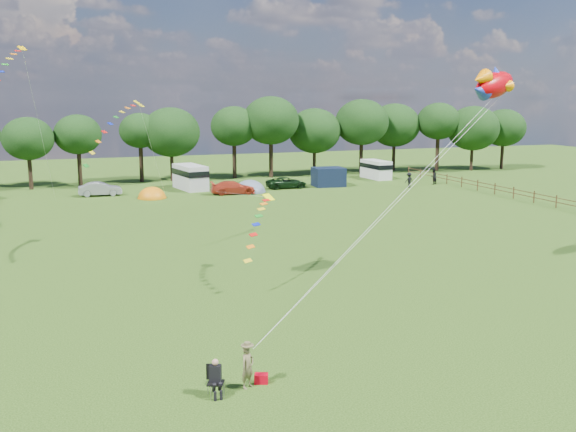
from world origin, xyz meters
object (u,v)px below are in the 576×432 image
object	(u,v)px
car_c	(233,188)
car_d	(286,183)
car_b	(100,189)
tent_orange	(152,198)
campervan_d	(376,169)
walker_a	(433,176)
fish_kite	(492,85)
walker_b	(409,180)
tent_greyblue	(250,192)
camp_chair	(215,373)
campervan_c	(190,176)
kite_flyer	(248,367)

from	to	relation	value
car_c	car_d	bearing A→B (deg)	-64.81
car_b	tent_orange	xyz separation A→B (m)	(4.85, -3.36, -0.70)
campervan_d	walker_a	distance (m)	8.17
car_b	fish_kite	bearing A→B (deg)	-151.77
car_b	campervan_d	distance (m)	33.89
car_c	fish_kite	xyz separation A→B (m)	(5.17, -35.77, 10.06)
fish_kite	walker_b	size ratio (longest dim) A/B	2.32
car_c	tent_orange	distance (m)	8.55
tent_greyblue	walker_a	xyz separation A→B (m)	(22.12, -1.23, 0.93)
tent_greyblue	camp_chair	world-z (taller)	camp_chair
tent_orange	tent_greyblue	xyz separation A→B (m)	(10.60, 0.88, -0.00)
campervan_d	tent_greyblue	xyz separation A→B (m)	(-18.24, -5.95, -1.22)
car_d	campervan_d	xyz separation A→B (m)	(13.54, 4.51, 0.61)
car_d	campervan_d	world-z (taller)	campervan_d
campervan_c	kite_flyer	world-z (taller)	campervan_c
tent_orange	fish_kite	xyz separation A→B (m)	(13.69, -35.84, 10.73)
campervan_c	kite_flyer	bearing A→B (deg)	161.49
kite_flyer	car_d	bearing A→B (deg)	36.59
tent_orange	kite_flyer	distance (m)	45.07
campervan_c	fish_kite	bearing A→B (deg)	-177.81
campervan_c	walker_a	size ratio (longest dim) A/B	3.08
campervan_c	camp_chair	xyz separation A→B (m)	(-8.85, -50.33, -0.66)
campervan_d	tent_greyblue	bearing A→B (deg)	104.17
car_c	tent_greyblue	distance (m)	2.39
campervan_d	walker_a	bearing A→B (deg)	-155.52
camp_chair	campervan_d	bearing A→B (deg)	82.11
fish_kite	tent_greyblue	bearing A→B (deg)	71.03
car_d	tent_orange	bearing A→B (deg)	96.29
fish_kite	walker_a	xyz separation A→B (m)	(19.04, 35.49, -9.80)
car_b	car_c	world-z (taller)	car_b
campervan_d	tent_orange	bearing A→B (deg)	99.43
fish_kite	tent_orange	bearing A→B (deg)	87.13
tent_greyblue	camp_chair	size ratio (longest dim) A/B	2.85
tent_greyblue	walker_a	distance (m)	22.18
tent_greyblue	walker_a	world-z (taller)	walker_a
car_b	walker_b	size ratio (longest dim) A/B	2.40
kite_flyer	car_c	bearing A→B (deg)	43.40
tent_orange	tent_greyblue	size ratio (longest dim) A/B	0.84
car_c	tent_orange	world-z (taller)	car_c
walker_a	campervan_d	bearing A→B (deg)	-86.45
car_d	kite_flyer	bearing A→B (deg)	156.81
kite_flyer	walker_a	distance (m)	56.98
tent_greyblue	walker_b	xyz separation A→B (m)	(18.02, -2.69, 0.83)
car_d	car_b	bearing A→B (deg)	84.70
car_b	walker_b	distance (m)	33.88
campervan_c	car_c	bearing A→B (deg)	-155.45
car_d	campervan_d	size ratio (longest dim) A/B	0.96
campervan_d	camp_chair	distance (m)	61.46
car_c	tent_greyblue	bearing A→B (deg)	-59.85
tent_greyblue	car_b	bearing A→B (deg)	170.89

